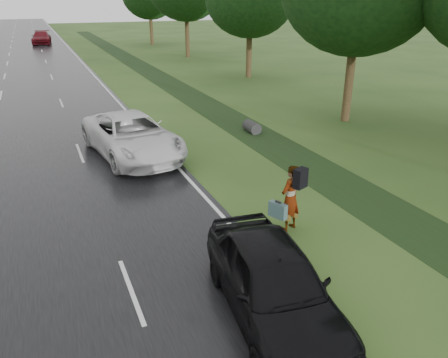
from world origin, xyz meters
name	(u,v)px	position (x,y,z in m)	size (l,w,h in m)	color
road	(9,57)	(0.00, 45.00, 0.02)	(14.00, 180.00, 0.04)	black
edge_stripe_east	(75,54)	(6.75, 45.00, 0.04)	(0.12, 180.00, 0.01)	silver
center_line	(9,57)	(0.00, 45.00, 0.04)	(0.12, 180.00, 0.01)	silver
drainage_ditch	(192,96)	(11.50, 18.71, 0.04)	(2.20, 120.00, 0.56)	black
pedestrian	(290,198)	(8.18, 1.07, 0.99)	(1.01, 0.79, 1.91)	#A5998C
white_pickup	(132,136)	(5.50, 8.85, 0.87)	(2.77, 6.00, 1.67)	silver
dark_sedan	(273,282)	(6.00, -1.91, 0.84)	(1.88, 4.68, 1.59)	black
far_car_red	(41,38)	(3.88, 58.51, 0.87)	(2.32, 5.71, 1.66)	maroon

